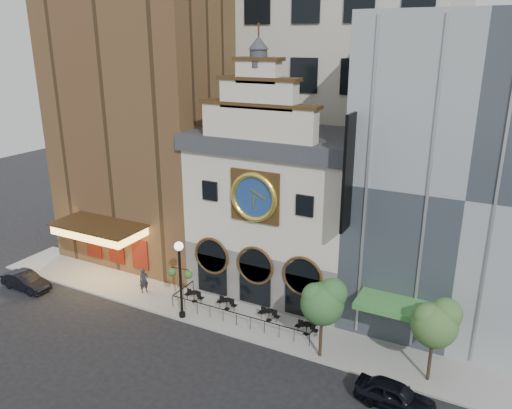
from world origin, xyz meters
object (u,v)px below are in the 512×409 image
object	(u,v)px
bistro_1	(227,303)
lamppost	(180,271)
tree_left	(323,301)
car_left	(26,281)
tree_right	(436,322)
bistro_2	(269,314)
pedestrian	(144,281)
bistro_3	(307,328)
bistro_0	(194,296)
car_right	(395,395)

from	to	relation	value
bistro_1	lamppost	world-z (taller)	lamppost
bistro_1	tree_left	bearing A→B (deg)	-14.93
car_left	tree_left	size ratio (longest dim) A/B	0.82
lamppost	tree_right	size ratio (longest dim) A/B	1.11
lamppost	bistro_2	bearing A→B (deg)	13.80
bistro_1	pedestrian	size ratio (longest dim) A/B	0.81
bistro_3	tree_left	world-z (taller)	tree_left
pedestrian	tree_right	bearing A→B (deg)	-58.75
pedestrian	tree_left	world-z (taller)	tree_left
bistro_0	bistro_1	world-z (taller)	same
car_left	pedestrian	world-z (taller)	pedestrian
bistro_1	tree_left	size ratio (longest dim) A/B	0.31
car_left	lamppost	bearing A→B (deg)	-79.72
bistro_2	car_right	size ratio (longest dim) A/B	0.37
bistro_2	tree_left	distance (m)	6.08
bistro_2	pedestrian	xyz separation A→B (m)	(-10.25, -0.77, 0.51)
car_left	car_right	bearing A→B (deg)	-88.54
bistro_2	car_left	size ratio (longest dim) A/B	0.37
bistro_3	pedestrian	distance (m)	13.20
bistro_3	car_left	distance (m)	22.27
bistro_2	lamppost	xyz separation A→B (m)	(-5.60, -2.35, 3.02)
bistro_2	car_right	xyz separation A→B (m)	(9.58, -4.41, 0.10)
car_right	bistro_0	bearing A→B (deg)	79.33
bistro_2	bistro_3	xyz separation A→B (m)	(2.94, -0.39, 0.00)
lamppost	bistro_1	bearing A→B (deg)	36.86
bistro_1	bistro_3	bearing A→B (deg)	-3.22
bistro_1	lamppost	bearing A→B (deg)	-134.14
car_right	tree_left	world-z (taller)	tree_left
car_left	tree_right	bearing A→B (deg)	-82.78
bistro_0	lamppost	xyz separation A→B (m)	(0.46, -2.14, 3.02)
bistro_0	bistro_2	world-z (taller)	same
bistro_2	car_right	world-z (taller)	car_right
bistro_2	pedestrian	distance (m)	10.29
bistro_0	pedestrian	bearing A→B (deg)	-172.41
lamppost	tree_left	xyz separation A→B (m)	(10.20, 0.20, 0.31)
bistro_2	tree_right	distance (m)	11.42
bistro_2	tree_right	size ratio (longest dim) A/B	0.31
pedestrian	car_right	bearing A→B (deg)	-67.44
pedestrian	lamppost	xyz separation A→B (m)	(4.65, -1.58, 2.51)
lamppost	tree_left	bearing A→B (deg)	-7.88
bistro_1	tree_left	xyz separation A→B (m)	(7.95, -2.12, 3.33)
bistro_0	car_left	world-z (taller)	car_left
bistro_0	bistro_2	distance (m)	6.06
bistro_2	lamppost	size ratio (longest dim) A/B	0.28
tree_left	tree_right	world-z (taller)	tree_left
tree_left	tree_right	xyz separation A→B (m)	(6.24, 0.75, -0.05)
car_right	pedestrian	world-z (taller)	pedestrian
pedestrian	tree_left	distance (m)	15.18
bistro_1	tree_left	world-z (taller)	tree_left
car_left	bistro_0	bearing A→B (deg)	-70.46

